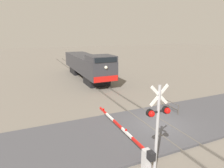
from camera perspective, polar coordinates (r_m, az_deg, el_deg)
ground_plane at (r=14.87m, az=12.87°, el=-11.62°), size 160.00×160.00×0.00m
rail_track_left at (r=14.45m, az=10.56°, el=-11.97°), size 0.08×80.00×0.15m
rail_track_right at (r=15.25m, az=15.09°, el=-10.76°), size 0.08×80.00×0.15m
road_surface at (r=14.84m, az=12.89°, el=-11.37°), size 36.00×6.20×0.14m
locomotive at (r=28.53m, az=-7.02°, el=5.39°), size 3.06×14.52×3.86m
crossing_signal at (r=9.20m, az=13.01°, el=-9.94°), size 1.18×0.33×4.33m
crossing_gate at (r=11.03m, az=6.71°, el=-16.88°), size 0.36×6.75×1.16m
guard_railing at (r=17.53m, az=15.60°, el=-5.46°), size 0.08×2.69×0.95m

